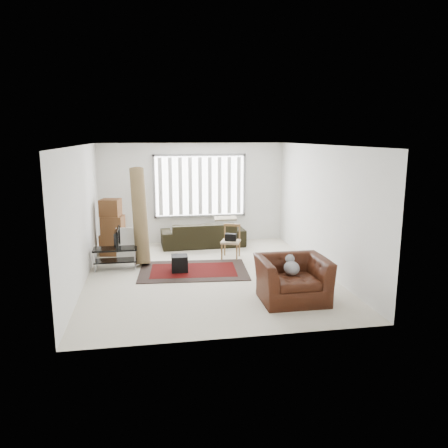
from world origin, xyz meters
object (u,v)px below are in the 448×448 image
at_px(tv_stand, 115,254).
at_px(armchair, 292,276).
at_px(moving_boxes, 112,229).
at_px(side_chair, 231,240).
at_px(sofa, 203,230).

height_order(tv_stand, armchair, armchair).
distance_m(moving_boxes, armchair, 5.02).
bearing_deg(tv_stand, side_chair, 9.51).
height_order(tv_stand, side_chair, side_chair).
bearing_deg(tv_stand, armchair, -37.38).
height_order(sofa, armchair, armchair).
bearing_deg(side_chair, tv_stand, -149.22).
bearing_deg(tv_stand, sofa, 38.23).
bearing_deg(moving_boxes, armchair, -47.86).
distance_m(side_chair, armchair, 2.97).
xyz_separation_m(sofa, side_chair, (0.51, -1.25, 0.02)).
xyz_separation_m(tv_stand, moving_boxes, (-0.14, 1.25, 0.30)).
bearing_deg(tv_stand, moving_boxes, 96.30).
distance_m(sofa, armchair, 4.30).
bearing_deg(sofa, moving_boxes, 9.23).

